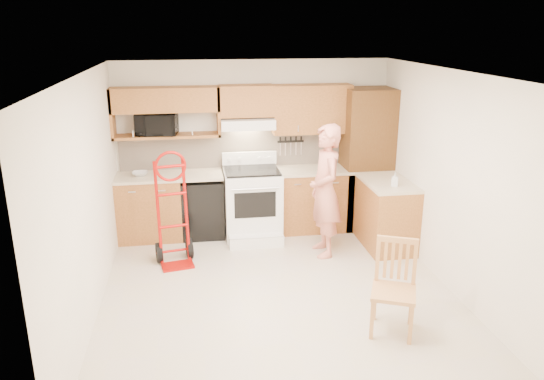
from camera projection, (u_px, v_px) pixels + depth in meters
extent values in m
cube|color=#BEB19E|center=(279.00, 294.00, 6.09)|extent=(4.00, 4.50, 0.02)
cube|color=white|center=(280.00, 72.00, 5.33)|extent=(4.00, 4.50, 0.02)
cube|color=white|center=(254.00, 145.00, 7.84)|extent=(4.00, 0.02, 2.50)
cube|color=white|center=(334.00, 290.00, 3.58)|extent=(4.00, 0.02, 2.50)
cube|color=white|center=(87.00, 200.00, 5.41)|extent=(0.02, 4.50, 2.50)
cube|color=white|center=(452.00, 182.00, 6.00)|extent=(0.02, 4.50, 2.50)
cube|color=beige|center=(254.00, 149.00, 7.83)|extent=(3.92, 0.03, 0.55)
cube|color=#B16734|center=(150.00, 208.00, 7.56)|extent=(0.90, 0.60, 0.90)
cube|color=black|center=(203.00, 207.00, 7.68)|extent=(0.60, 0.60, 0.85)
cube|color=#B16734|center=(312.00, 200.00, 7.91)|extent=(1.14, 0.60, 0.90)
cube|color=beige|center=(169.00, 176.00, 7.46)|extent=(1.50, 0.63, 0.04)
cube|color=beige|center=(312.00, 170.00, 7.77)|extent=(1.14, 0.63, 0.04)
cube|color=#B16734|center=(386.00, 215.00, 7.28)|extent=(0.60, 1.00, 0.90)
cube|color=beige|center=(388.00, 183.00, 7.14)|extent=(0.63, 1.00, 0.04)
cube|color=#523417|center=(366.00, 159.00, 7.85)|extent=(0.70, 0.60, 2.10)
cube|color=#B16734|center=(165.00, 100.00, 7.27)|extent=(1.50, 0.33, 0.34)
cube|color=#B16734|center=(167.00, 136.00, 7.42)|extent=(1.50, 0.33, 0.04)
cube|color=#B16734|center=(246.00, 101.00, 7.45)|extent=(0.76, 0.33, 0.44)
cube|color=#B16734|center=(312.00, 109.00, 7.63)|extent=(1.14, 0.33, 0.70)
cube|color=white|center=(247.00, 123.00, 7.48)|extent=(0.76, 0.46, 0.14)
imported|color=black|center=(157.00, 124.00, 7.35)|extent=(0.60, 0.45, 0.31)
imported|color=#D47965|center=(325.00, 191.00, 6.89)|extent=(0.46, 0.67, 1.77)
imported|color=white|center=(395.00, 179.00, 6.90)|extent=(0.11, 0.11, 0.18)
imported|color=white|center=(140.00, 174.00, 7.39)|extent=(0.23, 0.23, 0.06)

